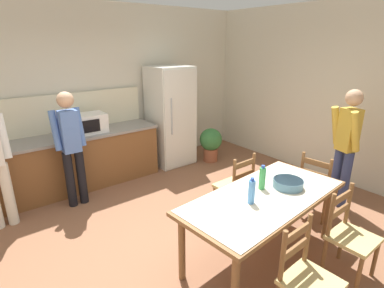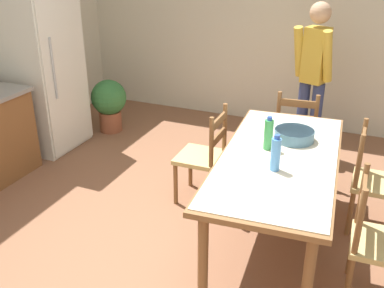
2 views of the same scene
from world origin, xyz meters
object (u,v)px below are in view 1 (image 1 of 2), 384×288
at_px(dining_table, 264,202).
at_px(bottle_off_centre, 262,178).
at_px(refrigerator, 171,116).
at_px(chair_side_near_right, 349,236).
at_px(microwave, 89,123).
at_px(chair_side_near_left, 307,279).
at_px(potted_plant, 211,142).
at_px(person_at_counter, 71,144).
at_px(serving_bowl, 288,183).
at_px(person_by_table, 346,143).
at_px(chair_side_far_right, 235,186).
at_px(bottle_near_centre, 252,191).
at_px(chair_head_end, 317,186).

height_order(dining_table, bottle_off_centre, bottle_off_centre).
bearing_deg(refrigerator, chair_side_near_right, -95.03).
bearing_deg(refrigerator, microwave, 179.30).
distance_m(chair_side_near_left, potted_plant, 3.71).
height_order(dining_table, chair_side_near_left, chair_side_near_left).
relative_size(microwave, person_at_counter, 0.30).
xyz_separation_m(person_at_counter, potted_plant, (2.65, 0.07, -0.54)).
bearing_deg(bottle_off_centre, potted_plant, 59.99).
height_order(microwave, serving_bowl, microwave).
bearing_deg(person_by_table, chair_side_far_right, -8.11).
bearing_deg(microwave, serving_bowl, -69.89).
height_order(person_at_counter, person_by_table, person_by_table).
xyz_separation_m(refrigerator, bottle_near_centre, (-1.04, -2.92, -0.04)).
height_order(refrigerator, chair_head_end, refrigerator).
xyz_separation_m(bottle_near_centre, person_by_table, (2.03, 0.08, 0.06)).
xyz_separation_m(microwave, bottle_near_centre, (0.51, -2.94, -0.16)).
relative_size(dining_table, chair_side_near_left, 2.15).
distance_m(refrigerator, chair_side_near_left, 3.87).
xyz_separation_m(bottle_off_centre, potted_plant, (1.36, 2.36, -0.50)).
relative_size(dining_table, potted_plant, 2.94).
distance_m(refrigerator, bottle_off_centre, 2.88).
bearing_deg(refrigerator, person_by_table, -70.79).
xyz_separation_m(serving_bowl, potted_plant, (1.11, 2.51, -0.43)).
distance_m(chair_side_near_right, person_at_counter, 3.56).
height_order(refrigerator, bottle_near_centre, refrigerator).
relative_size(bottle_off_centre, potted_plant, 0.40).
bearing_deg(bottle_off_centre, chair_side_far_right, 66.32).
distance_m(chair_side_near_left, chair_head_end, 1.82).
bearing_deg(microwave, bottle_off_centre, -73.45).
height_order(serving_bowl, potted_plant, serving_bowl).
relative_size(chair_side_near_left, chair_side_far_right, 1.00).
distance_m(dining_table, serving_bowl, 0.36).
distance_m(person_at_counter, person_by_table, 3.80).
xyz_separation_m(chair_side_near_left, chair_side_near_right, (0.85, 0.07, 0.00)).
relative_size(microwave, dining_table, 0.26).
bearing_deg(chair_side_far_right, chair_side_near_left, 63.00).
distance_m(microwave, chair_side_near_left, 3.75).
bearing_deg(chair_head_end, person_by_table, -99.52).
bearing_deg(refrigerator, serving_bowl, -98.97).
relative_size(bottle_off_centre, person_by_table, 0.16).
xyz_separation_m(bottle_off_centre, chair_side_near_right, (0.40, -0.81, -0.44)).
bearing_deg(person_at_counter, serving_bowl, -147.83).
xyz_separation_m(bottle_off_centre, chair_side_far_right, (0.28, 0.64, -0.44)).
xyz_separation_m(bottle_near_centre, chair_side_near_left, (-0.13, -0.74, -0.44)).
relative_size(dining_table, person_by_table, 1.17).
bearing_deg(microwave, person_at_counter, -131.07).
bearing_deg(chair_side_near_right, bottle_off_centre, 115.75).
distance_m(dining_table, chair_head_end, 1.26).
height_order(microwave, potted_plant, microwave).
bearing_deg(chair_side_near_left, dining_table, 62.14).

